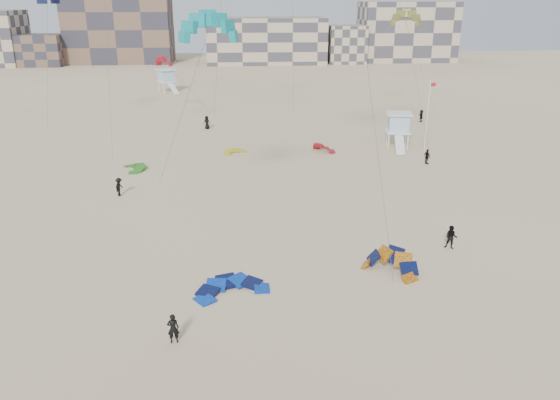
{
  "coord_description": "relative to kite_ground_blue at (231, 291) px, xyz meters",
  "views": [
    {
      "loc": [
        1.52,
        -25.84,
        17.12
      ],
      "look_at": [
        4.05,
        6.0,
        5.23
      ],
      "focal_mm": 35.0,
      "sensor_mm": 36.0,
      "label": 1
    }
  ],
  "objects": [
    {
      "name": "ground",
      "position": [
        -0.87,
        -4.05,
        0.0
      ],
      "size": [
        320.0,
        320.0,
        0.0
      ],
      "primitive_type": "plane",
      "color": "beige",
      "rests_on": "ground"
    },
    {
      "name": "kitesurfer_f",
      "position": [
        27.45,
        47.06,
        0.89
      ],
      "size": [
        0.86,
        1.72,
        1.78
      ],
      "primitive_type": "imported",
      "rotation": [
        0.0,
        0.0,
        -1.78
      ],
      "color": "black",
      "rests_on": "ground"
    },
    {
      "name": "condo_mid",
      "position": [
        9.13,
        125.95,
        6.0
      ],
      "size": [
        32.0,
        16.0,
        12.0
      ],
      "primitive_type": "cube",
      "color": "#C3B28F",
      "rests_on": "ground"
    },
    {
      "name": "kitesurfer_main",
      "position": [
        -3.0,
        -5.13,
        0.85
      ],
      "size": [
        0.66,
        0.47,
        1.71
      ],
      "primitive_type": "imported",
      "rotation": [
        0.0,
        0.0,
        3.25
      ],
      "color": "black",
      "rests_on": "ground"
    },
    {
      "name": "kite_ground_green",
      "position": [
        -10.42,
        26.52,
        0.0
      ],
      "size": [
        4.46,
        4.33,
        1.52
      ],
      "primitive_type": null,
      "rotation": [
        0.21,
        0.0,
        -1.21
      ],
      "color": "#398519",
      "rests_on": "ground"
    },
    {
      "name": "kite_fly_red",
      "position": [
        -10.16,
        55.3,
        8.0
      ],
      "size": [
        8.16,
        4.16,
        8.29
      ],
      "rotation": [
        0.0,
        0.0,
        2.46
      ],
      "color": "#B2152D",
      "rests_on": "ground"
    },
    {
      "name": "lifeguard_tower_far",
      "position": [
        -12.6,
        77.0,
        2.15
      ],
      "size": [
        4.22,
        6.51,
        4.33
      ],
      "rotation": [
        0.0,
        0.0,
        0.56
      ],
      "color": "white",
      "rests_on": "ground"
    },
    {
      "name": "condo_fill_left",
      "position": [
        -50.87,
        123.95,
        4.0
      ],
      "size": [
        12.0,
        10.0,
        8.0
      ],
      "primitive_type": "cube",
      "color": "brown",
      "rests_on": "ground"
    },
    {
      "name": "kite_ground_red_far",
      "position": [
        10.73,
        32.01,
        0.0
      ],
      "size": [
        4.27,
        4.25,
        3.05
      ],
      "primitive_type": null,
      "rotation": [
        0.74,
        0.0,
        2.23
      ],
      "color": "#B2152D",
      "rests_on": "ground"
    },
    {
      "name": "lifeguard_tower_near",
      "position": [
        19.99,
        33.38,
        2.07
      ],
      "size": [
        3.42,
        5.98,
        4.18
      ],
      "rotation": [
        0.0,
        0.0,
        -0.17
      ],
      "color": "white",
      "rests_on": "ground"
    },
    {
      "name": "kite_ground_orange",
      "position": [
        10.45,
        1.71,
        0.0
      ],
      "size": [
        5.48,
        5.48,
        3.92
      ],
      "primitive_type": null,
      "rotation": [
        0.84,
        0.0,
        -0.76
      ],
      "color": "orange",
      "rests_on": "ground"
    },
    {
      "name": "kite_fly_teal_a",
      "position": [
        -1.17,
        10.41,
        14.94
      ],
      "size": [
        7.74,
        9.7,
        15.27
      ],
      "rotation": [
        0.0,
        0.0,
        0.13
      ],
      "color": "#17ABAE",
      "rests_on": "ground"
    },
    {
      "name": "kite_fly_olive",
      "position": [
        20.36,
        34.88,
        14.74
      ],
      "size": [
        4.45,
        10.45,
        15.15
      ],
      "rotation": [
        0.0,
        0.0,
        -0.38
      ],
      "color": "olive",
      "rests_on": "ground"
    },
    {
      "name": "kitesurfer_c",
      "position": [
        -10.29,
        18.25,
        0.85
      ],
      "size": [
        0.92,
        1.24,
        1.71
      ],
      "primitive_type": "imported",
      "rotation": [
        0.0,
        0.0,
        1.29
      ],
      "color": "black",
      "rests_on": "ground"
    },
    {
      "name": "condo_west_b",
      "position": [
        -30.87,
        129.95,
        9.0
      ],
      "size": [
        28.0,
        14.0,
        18.0
      ],
      "primitive_type": "cube",
      "color": "brown",
      "rests_on": "ground"
    },
    {
      "name": "kitesurfer_b",
      "position": [
        15.8,
        4.9,
        0.88
      ],
      "size": [
        1.08,
        1.01,
        1.77
      ],
      "primitive_type": "imported",
      "rotation": [
        0.0,
        0.0,
        -0.52
      ],
      "color": "black",
      "rests_on": "ground"
    },
    {
      "name": "condo_east",
      "position": [
        49.13,
        127.95,
        8.0
      ],
      "size": [
        26.0,
        14.0,
        16.0
      ],
      "primitive_type": "cube",
      "color": "#C3B28F",
      "rests_on": "ground"
    },
    {
      "name": "flagpole",
      "position": [
        22.55,
        30.82,
        4.39
      ],
      "size": [
        0.68,
        0.1,
        8.39
      ],
      "color": "white",
      "rests_on": "ground"
    },
    {
      "name": "kitesurfer_e",
      "position": [
        -3.54,
        44.95,
        0.91
      ],
      "size": [
        1.04,
        0.86,
        1.82
      ],
      "primitive_type": "imported",
      "rotation": [
        0.0,
        0.0,
        -0.36
      ],
      "color": "black",
      "rests_on": "ground"
    },
    {
      "name": "kitesurfer_d",
      "position": [
        21.18,
        25.97,
        0.83
      ],
      "size": [
        0.73,
        1.05,
        1.66
      ],
      "primitive_type": "imported",
      "rotation": [
        0.0,
        0.0,
        1.94
      ],
      "color": "black",
      "rests_on": "ground"
    },
    {
      "name": "kite_ground_yellow",
      "position": [
        0.24,
        32.07,
        0.0
      ],
      "size": [
        3.78,
        3.86,
        1.36
      ],
      "primitive_type": null,
      "rotation": [
        0.23,
        0.0,
        0.48
      ],
      "color": "gold",
      "rests_on": "ground"
    },
    {
      "name": "kite_ground_blue",
      "position": [
        0.0,
        0.0,
        0.0
      ],
      "size": [
        5.42,
        5.57,
        1.62
      ],
      "primitive_type": null,
      "rotation": [
        0.17,
        0.0,
        0.31
      ],
      "color": "#0A45BC",
      "rests_on": "ground"
    },
    {
      "name": "condo_fill_right",
      "position": [
        31.13,
        123.95,
        5.0
      ],
      "size": [
        10.0,
        10.0,
        10.0
      ],
      "primitive_type": "cube",
      "color": "#C3B28F",
      "rests_on": "ground"
    }
  ]
}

